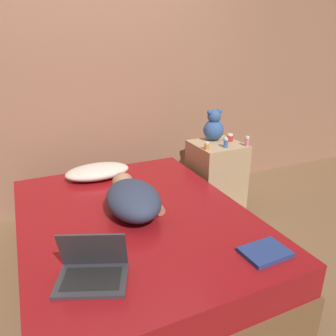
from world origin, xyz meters
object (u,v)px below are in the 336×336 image
teddy_bear (214,127)px  bottle_amber (207,146)px  pillow (98,172)px  bottle_red (230,138)px  bottle_blue (226,143)px  laptop (92,268)px  bottle_pink (247,141)px  book (265,252)px  person_lying (133,198)px

teddy_bear → bottle_amber: size_ratio=4.43×
pillow → bottle_red: bottle_red is taller
bottle_amber → bottle_blue: (0.18, -0.01, 0.01)m
pillow → laptop: (-0.31, -1.18, -0.00)m
pillow → bottle_blue: (1.05, -0.25, 0.18)m
laptop → bottle_red: bearing=58.3°
teddy_bear → bottle_red: 0.18m
bottle_pink → book: bottle_pink is taller
bottle_red → bottle_pink: (0.05, -0.18, 0.01)m
bottle_amber → bottle_blue: bottle_blue is taller
laptop → bottle_red: 1.84m
book → bottle_blue: bearing=65.9°
teddy_bear → book: bearing=-111.1°
pillow → person_lying: person_lying is taller
bottle_red → book: bearing=-116.9°
laptop → bottle_amber: bottle_amber is taller
pillow → bottle_pink: 1.28m
bottle_red → teddy_bear: bearing=140.5°
teddy_bear → bottle_red: bearing=-39.5°
pillow → bottle_amber: (0.87, -0.24, 0.17)m
person_lying → teddy_bear: 1.20m
pillow → bottle_blue: bearing=-13.6°
person_lying → laptop: 0.66m
teddy_bear → book: (-0.52, -1.36, -0.30)m
bottle_blue → book: (-0.50, -1.13, -0.22)m
bottle_amber → teddy_bear: bearing=47.7°
book → bottle_amber: bearing=74.1°
bottle_blue → person_lying: bearing=-157.7°
pillow → bottle_amber: bearing=-15.4°
bottle_amber → book: bearing=-105.9°
person_lying → bottle_amber: 0.90m
bottle_blue → teddy_bear: bearing=84.8°
book → bottle_red: bearing=63.1°
book → laptop: bearing=167.2°
pillow → bottle_red: (1.19, -0.12, 0.17)m
pillow → book: (0.55, -1.38, -0.04)m
pillow → book: bearing=-68.4°
laptop → bottle_blue: size_ratio=4.58×
person_lying → bottle_amber: bottle_amber is taller
pillow → bottle_amber: bottle_amber is taller
laptop → bottle_red: size_ratio=5.63×
bottle_amber → bottle_red: size_ratio=0.94×
laptop → bottle_red: (1.49, 1.07, 0.17)m
teddy_bear → bottle_red: (0.12, -0.10, -0.09)m
bottle_amber → person_lying: bearing=-152.5°
pillow → bottle_pink: bottle_pink is taller
bottle_amber → book: (-0.32, -1.14, -0.21)m
teddy_bear → bottle_blue: size_ratio=3.39×
person_lying → book: bearing=-52.4°
person_lying → bottle_red: bearing=30.6°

